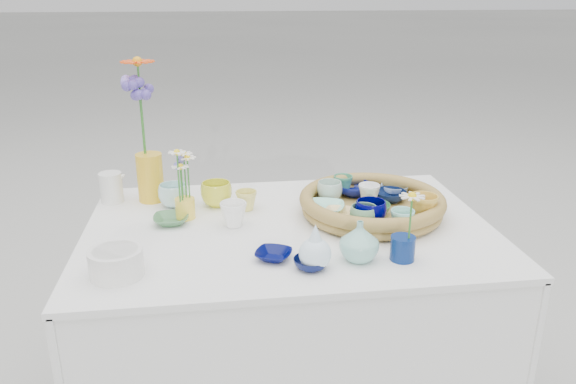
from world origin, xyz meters
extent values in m
imported|color=navy|center=(0.26, 0.20, 0.80)|extent=(0.16, 0.16, 0.04)
imported|color=#091637|center=(0.37, 0.12, 0.80)|extent=(0.12, 0.12, 0.03)
imported|color=gold|center=(0.41, -0.06, 0.83)|extent=(0.12, 0.12, 0.08)
imported|color=#33793F|center=(0.27, 0.01, 0.80)|extent=(0.14, 0.14, 0.04)
imported|color=#619B75|center=(0.22, -0.08, 0.82)|extent=(0.10, 0.10, 0.07)
imported|color=#8FE5CB|center=(0.12, 0.05, 0.80)|extent=(0.15, 0.15, 0.03)
imported|color=#AFCFC0|center=(0.16, 0.15, 0.82)|extent=(0.11, 0.11, 0.07)
imported|color=white|center=(0.29, 0.11, 0.82)|extent=(0.09, 0.09, 0.07)
imported|color=#99BEF3|center=(0.40, 0.19, 0.80)|extent=(0.13, 0.13, 0.03)
imported|color=#00004D|center=(0.24, -0.06, 0.82)|extent=(0.12, 0.12, 0.08)
imported|color=#F4C77E|center=(0.16, 0.01, 0.79)|extent=(0.12, 0.12, 0.02)
imported|color=#84D7CA|center=(0.32, -0.13, 0.82)|extent=(0.09, 0.09, 0.07)
imported|color=#34835D|center=(0.22, 0.22, 0.81)|extent=(0.07, 0.07, 0.06)
imported|color=yellow|center=(-0.22, 0.21, 0.81)|extent=(0.13, 0.13, 0.08)
imported|color=#E1D662|center=(-0.12, 0.15, 0.80)|extent=(0.09, 0.09, 0.07)
imported|color=#427649|center=(-0.37, 0.07, 0.78)|extent=(0.11, 0.11, 0.03)
imported|color=white|center=(-0.17, 0.02, 0.80)|extent=(0.09, 0.09, 0.08)
imported|color=#00043B|center=(-0.07, -0.22, 0.78)|extent=(0.13, 0.13, 0.02)
imported|color=silver|center=(-0.37, 0.22, 0.80)|extent=(0.11, 0.11, 0.08)
imported|color=#080F3C|center=(0.02, -0.29, 0.78)|extent=(0.10, 0.10, 0.03)
imported|color=#80C0B0|center=(0.16, -0.26, 0.82)|extent=(0.11, 0.11, 0.11)
cylinder|color=navy|center=(0.28, -0.27, 0.80)|extent=(0.09, 0.09, 0.07)
cylinder|color=gold|center=(-0.45, 0.29, 0.85)|extent=(0.12, 0.12, 0.17)
cylinder|color=yellow|center=(-0.32, 0.11, 0.80)|extent=(0.08, 0.08, 0.07)
camera|label=1|loc=(-0.22, -1.60, 1.46)|focal=35.00mm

